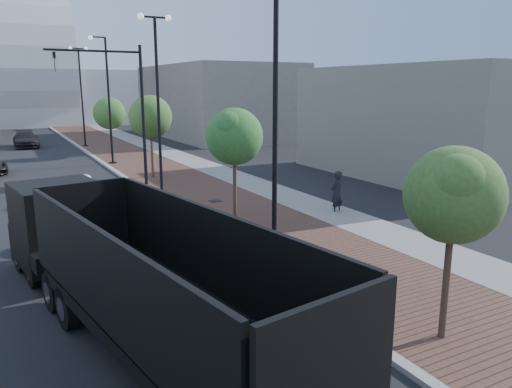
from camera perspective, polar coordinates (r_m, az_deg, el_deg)
name	(u,v)px	position (r m, az deg, el deg)	size (l,w,h in m)	color
sidewalk	(131,152)	(44.81, -14.22, 4.74)	(7.00, 140.00, 0.12)	#4C2D23
concrete_strip	(161,150)	(45.52, -10.92, 5.01)	(2.40, 140.00, 0.13)	slate
curb	(90,154)	(44.11, -18.64, 4.36)	(0.30, 140.00, 0.14)	gray
dump_truck	(98,260)	(13.46, -17.79, -7.27)	(4.51, 13.54, 3.30)	black
white_sedan	(77,191)	(25.74, -20.07, 0.28)	(1.48, 4.25, 1.40)	white
dark_car_far	(26,139)	(52.34, -25.12, 5.77)	(2.09, 5.15, 1.49)	black
pedestrian	(337,192)	(22.83, 9.31, 0.17)	(0.73, 0.48, 2.00)	black
streetlight_1	(272,134)	(15.26, 1.85, 6.98)	(1.44, 0.56, 9.21)	black
streetlight_2	(158,105)	(26.33, -11.26, 10.10)	(1.72, 0.56, 9.28)	black
streetlight_3	(108,106)	(37.95, -16.79, 9.75)	(1.44, 0.56, 9.21)	black
streetlight_4	(82,96)	(49.77, -19.53, 10.65)	(1.72, 0.56, 9.28)	black
traffic_mast	(126,100)	(28.98, -14.77, 10.45)	(5.09, 0.20, 8.00)	black
tree_0	(454,195)	(11.55, 21.99, -0.13)	(2.22, 2.15, 4.55)	#382619
tree_1	(235,137)	(20.28, -2.43, 6.64)	(2.40, 2.35, 4.93)	#382619
tree_2	(151,117)	(31.48, -12.06, 8.71)	(2.66, 2.66, 5.23)	#382619
tree_3	(110,113)	(43.14, -16.56, 8.93)	(2.65, 2.65, 4.85)	#382619
convention_center	(24,84)	(88.31, -25.31, 11.45)	(50.00, 30.00, 50.00)	#B4B8BF
commercial_block_ne	(216,101)	(57.99, -4.68, 10.66)	(12.00, 22.00, 8.00)	#625E58
commercial_block_e	(429,122)	(34.22, 19.36, 7.93)	(10.00, 16.00, 7.00)	#66635C
utility_cover_1	(357,273)	(15.71, 11.59, -8.96)	(0.50, 0.50, 0.02)	black
utility_cover_2	(215,201)	(24.77, -4.77, -0.81)	(0.50, 0.50, 0.02)	black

